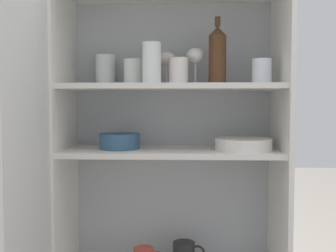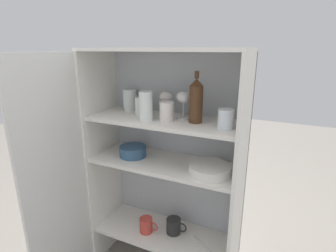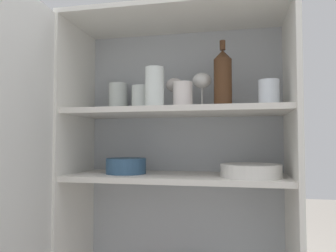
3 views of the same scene
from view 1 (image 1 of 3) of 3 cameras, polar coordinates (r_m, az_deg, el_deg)
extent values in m
cube|color=#B2B7BC|center=(1.66, 0.65, -4.75)|extent=(0.84, 0.02, 1.29)
cube|color=white|center=(1.57, -14.67, -5.33)|extent=(0.02, 0.34, 1.29)
cube|color=white|center=(1.55, 15.89, -5.48)|extent=(0.02, 0.34, 1.29)
cube|color=silver|center=(1.50, 0.49, -3.73)|extent=(0.80, 0.30, 0.02)
cube|color=silver|center=(1.49, 0.50, 5.65)|extent=(0.80, 0.30, 0.02)
cube|color=silver|center=(1.22, -19.62, -7.92)|extent=(0.04, 0.42, 1.29)
cylinder|color=silver|center=(1.47, 1.55, 7.97)|extent=(0.07, 0.07, 0.10)
cylinder|color=white|center=(1.43, -2.37, 9.10)|extent=(0.07, 0.07, 0.15)
cylinder|color=white|center=(1.62, -9.08, 7.97)|extent=(0.08, 0.08, 0.12)
cylinder|color=white|center=(1.48, 13.46, 7.71)|extent=(0.07, 0.07, 0.09)
cylinder|color=white|center=(1.53, -4.96, 7.78)|extent=(0.08, 0.08, 0.10)
cylinder|color=white|center=(1.53, 3.98, 6.07)|extent=(0.07, 0.07, 0.01)
cylinder|color=white|center=(1.53, 3.98, 7.63)|extent=(0.01, 0.01, 0.08)
ellipsoid|color=white|center=(1.54, 3.99, 10.17)|extent=(0.07, 0.07, 0.06)
cylinder|color=silver|center=(1.55, -0.17, 6.04)|extent=(0.07, 0.07, 0.01)
cylinder|color=silver|center=(1.55, -0.17, 7.44)|extent=(0.01, 0.01, 0.07)
ellipsoid|color=silver|center=(1.56, -0.17, 9.74)|extent=(0.07, 0.07, 0.06)
cylinder|color=#4C2D19|center=(1.50, 7.18, 9.44)|extent=(0.07, 0.07, 0.18)
cone|color=#4C2D19|center=(1.52, 7.21, 13.50)|extent=(0.07, 0.07, 0.04)
cylinder|color=#4C2D19|center=(1.52, 7.22, 14.80)|extent=(0.02, 0.02, 0.04)
cylinder|color=silver|center=(1.48, 10.85, -3.32)|extent=(0.21, 0.21, 0.01)
cylinder|color=silver|center=(1.48, 10.85, -2.97)|extent=(0.21, 0.21, 0.01)
cylinder|color=silver|center=(1.48, 10.86, -2.62)|extent=(0.21, 0.21, 0.01)
cylinder|color=silver|center=(1.48, 10.86, -2.28)|extent=(0.21, 0.21, 0.01)
cylinder|color=silver|center=(1.48, 10.87, -1.93)|extent=(0.21, 0.21, 0.01)
cylinder|color=#33567A|center=(1.51, -7.03, -2.20)|extent=(0.15, 0.15, 0.06)
torus|color=#33567A|center=(1.51, -7.04, -1.24)|extent=(0.15, 0.15, 0.01)
camera|label=2|loc=(0.74, 65.15, 36.31)|focal=28.00mm
camera|label=3|loc=(0.34, 34.61, -6.05)|focal=35.00mm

